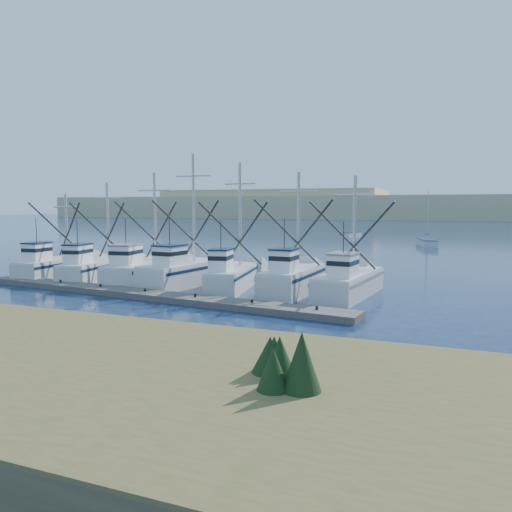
# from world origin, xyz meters

# --- Properties ---
(ground) EXTENTS (500.00, 500.00, 0.00)m
(ground) POSITION_xyz_m (0.00, 0.00, 0.00)
(ground) COLOR #0D1E3A
(ground) RESTS_ON ground
(floating_dock) EXTENTS (28.84, 5.28, 0.38)m
(floating_dock) POSITION_xyz_m (-8.43, 6.33, 0.19)
(floating_dock) COLOR #635D59
(floating_dock) RESTS_ON ground
(dune_ridge) EXTENTS (360.00, 60.00, 10.00)m
(dune_ridge) POSITION_xyz_m (0.00, 210.00, 5.00)
(dune_ridge) COLOR tan
(dune_ridge) RESTS_ON ground
(trawler_fleet) EXTENTS (27.80, 9.55, 9.89)m
(trawler_fleet) POSITION_xyz_m (-8.53, 11.46, 0.98)
(trawler_fleet) COLOR silver
(trawler_fleet) RESTS_ON ground
(sailboat_near) EXTENTS (3.44, 6.83, 8.10)m
(sailboat_near) POSITION_xyz_m (6.46, 57.06, 0.49)
(sailboat_near) COLOR silver
(sailboat_near) RESTS_ON ground
(sailboat_far) EXTENTS (3.05, 5.75, 8.10)m
(sailboat_far) POSITION_xyz_m (-7.76, 72.68, 0.50)
(sailboat_far) COLOR silver
(sailboat_far) RESTS_ON ground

